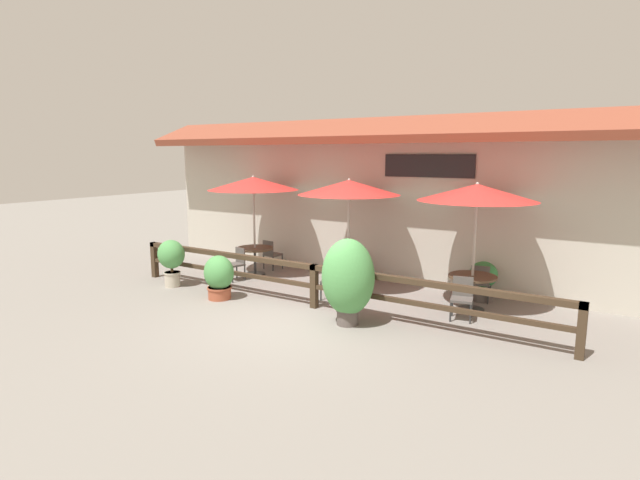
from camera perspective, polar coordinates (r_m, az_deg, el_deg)
name	(u,v)px	position (r m, az deg, el deg)	size (l,w,h in m)	color
ground_plane	(285,321)	(10.07, -3.97, -9.23)	(60.00, 60.00, 0.00)	gray
building_facade	(378,197)	(13.10, 6.65, 4.85)	(14.28, 1.49, 4.23)	#BCB7A8
patio_railing	(314,276)	(10.70, -0.68, -4.18)	(10.40, 0.14, 0.95)	#3D2D1E
patio_umbrella_near	(253,184)	(13.57, -7.63, 6.41)	(2.44, 2.44, 2.71)	#B7B2A8
dining_table_near	(255,253)	(13.81, -7.46, -1.46)	(1.00, 1.00, 0.75)	#4C3826
chair_near_streetside	(236,262)	(13.30, -9.52, -2.53)	(0.51, 0.51, 0.85)	#514C47
chair_near_wallside	(271,253)	(14.40, -5.59, -1.50)	(0.47, 0.47, 0.85)	#514C47
patio_umbrella_middle	(349,188)	(11.85, 3.32, 6.01)	(2.44, 2.44, 2.71)	#B7B2A8
dining_table_middle	(348,266)	(12.12, 3.23, -2.97)	(1.00, 1.00, 0.75)	#4C3826
chair_middle_streetside	(333,278)	(11.47, 1.46, -4.38)	(0.49, 0.49, 0.85)	#514C47
chair_middle_wallside	(360,265)	(12.87, 4.65, -2.84)	(0.49, 0.49, 0.85)	#514C47
patio_umbrella_far	(477,193)	(10.76, 17.51, 5.19)	(2.44, 2.44, 2.71)	#B7B2A8
dining_table_far	(472,282)	(11.06, 17.01, -4.64)	(1.00, 1.00, 0.75)	#4C3826
chair_far_streetside	(462,296)	(10.43, 15.93, -6.20)	(0.50, 0.50, 0.85)	#514C47
chair_far_wallside	(480,281)	(11.75, 17.87, -4.50)	(0.47, 0.47, 0.85)	#514C47
potted_plant_tall_tropical	(219,276)	(11.63, -11.47, -4.10)	(0.71, 0.64, 1.01)	#9E4C33
potted_plant_broad_leaf	(171,258)	(12.96, -16.63, -2.00)	(0.70, 0.63, 1.18)	#B7AD99
potted_plant_corner_fern	(348,279)	(9.62, 3.22, -4.42)	(1.05, 0.94, 1.70)	#564C47
potted_plant_entrance_palm	(483,279)	(11.86, 18.15, -4.29)	(0.62, 0.56, 0.90)	#564C47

